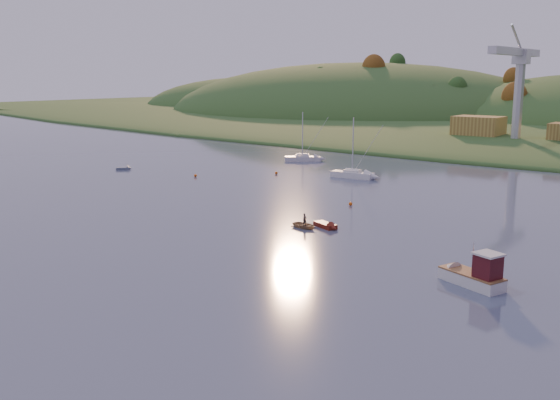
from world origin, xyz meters
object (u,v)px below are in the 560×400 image
Objects in this scene: sailboat_near at (302,158)px; sailboat_far at (352,174)px; fishing_boat at (468,273)px; red_tender at (329,226)px; canoe at (305,225)px; grey_dinghy at (126,168)px.

sailboat_far is (18.85, -11.15, 0.02)m from sailboat_near.
sailboat_far reaches higher than fishing_boat.
fishing_boat is 21.34m from red_tender.
canoe is 2.73m from red_tender.
sailboat_near is 2.57× the size of red_tender.
sailboat_far is at bearing -28.47° from fishing_boat.
sailboat_far is 2.66× the size of red_tender.
sailboat_far is 41.42m from grey_dinghy.
sailboat_near is 55.78m from red_tender.
sailboat_far is (-36.60, 39.95, -0.24)m from fishing_boat.
sailboat_near is 0.97× the size of sailboat_far.
fishing_boat reaches higher than canoe.
sailboat_near is at bearing 45.02° from canoe.
sailboat_far is at bearing 31.79° from canoe.
sailboat_far is 35.88m from red_tender.
grey_dinghy is at bearing -160.86° from sailboat_far.
sailboat_far is at bearing -23.91° from grey_dinghy.
sailboat_far is 3.16× the size of canoe.
canoe is (33.55, -44.26, -0.33)m from sailboat_near.
sailboat_near is 21.90m from sailboat_far.
red_tender is at bearing -63.80° from grey_dinghy.
sailboat_far reaches higher than grey_dinghy.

